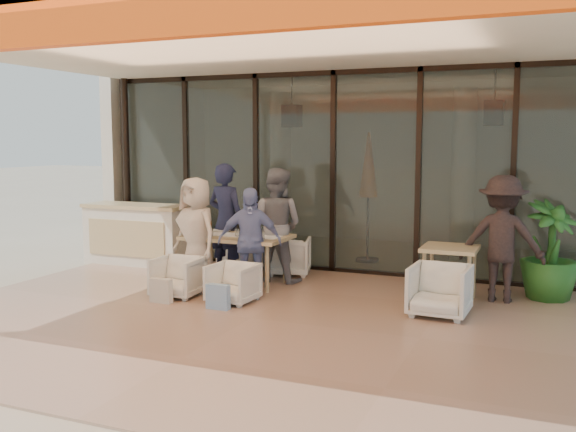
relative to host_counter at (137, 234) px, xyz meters
The scene contains 21 objects.
ground 4.03m from the host_counter, 35.04° to the right, with size 70.00×70.00×0.00m, color #C6B293.
terrace_floor 4.03m from the host_counter, 35.04° to the right, with size 8.00×6.00×0.01m, color #A57E65.
terrace_structure 4.97m from the host_counter, 38.02° to the right, with size 8.00×6.00×3.40m.
glass_storefront 3.51m from the host_counter, 12.15° to the left, with size 8.08×0.10×3.20m.
interior_block 4.77m from the host_counter, 42.62° to the left, with size 9.05×3.62×3.52m.
host_counter is the anchor object (origin of this frame).
dining_table 2.41m from the host_counter, 17.77° to the right, with size 1.50×0.90×0.93m.
chair_far_left 1.90m from the host_counter, ahead, with size 0.58×0.54×0.59m, color white.
chair_far_right 2.73m from the host_counter, ahead, with size 0.65×0.60×0.66m, color white.
chair_near_left 2.54m from the host_counter, 41.99° to the right, with size 0.60×0.56×0.61m, color white.
chair_near_right 3.21m from the host_counter, 31.87° to the right, with size 0.57×0.53×0.58m, color white.
diner_navy 1.93m from the host_counter, ahead, with size 0.65×0.42×1.77m, color #191E38.
diner_grey 2.75m from the host_counter, ahead, with size 0.83×0.65×1.71m, color slate.
diner_cream 2.24m from the host_counter, 32.36° to the right, with size 0.78×0.51×1.60m, color beige.
diner_periwinkle 2.97m from the host_counter, 23.65° to the right, with size 0.87×0.36×1.49m, color #6F81BA.
tote_bag_cream 2.83m from the host_counter, 48.06° to the right, with size 0.30×0.10×0.34m, color silver.
tote_bag_blue 3.45m from the host_counter, 37.56° to the right, with size 0.30×0.10×0.34m, color #99BFD8.
side_table 5.34m from the host_counter, ahead, with size 0.70×0.70×0.74m.
side_chair 5.47m from the host_counter, 13.70° to the right, with size 0.68×0.64×0.70m, color white.
standing_woman 5.94m from the host_counter, ahead, with size 1.08×0.62×1.67m, color black.
potted_palm 6.51m from the host_counter, ahead, with size 0.75×0.75×1.34m, color #1E5919.
Camera 1 is at (3.26, -6.65, 2.13)m, focal length 40.00 mm.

